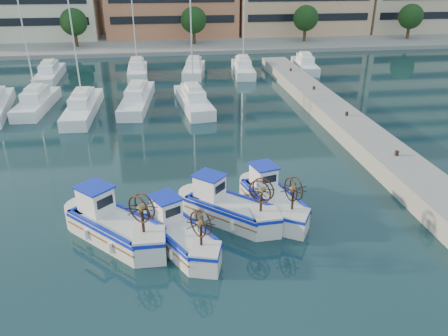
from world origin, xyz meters
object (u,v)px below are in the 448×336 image
at_px(fishing_boat_a, 113,223).
at_px(fishing_boat_d, 272,198).
at_px(fishing_boat_b, 178,232).
at_px(fishing_boat_c, 227,206).

height_order(fishing_boat_a, fishing_boat_d, fishing_boat_a).
bearing_deg(fishing_boat_b, fishing_boat_d, -2.43).
distance_m(fishing_boat_a, fishing_boat_c, 5.71).
relative_size(fishing_boat_a, fishing_boat_d, 1.03).
distance_m(fishing_boat_a, fishing_boat_b, 3.22).
bearing_deg(fishing_boat_a, fishing_boat_b, -62.98).
xyz_separation_m(fishing_boat_a, fishing_boat_d, (8.17, 1.53, -0.08)).
bearing_deg(fishing_boat_c, fishing_boat_b, 170.31).
relative_size(fishing_boat_a, fishing_boat_b, 1.06).
height_order(fishing_boat_a, fishing_boat_b, fishing_boat_a).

